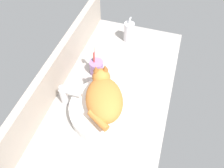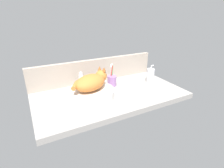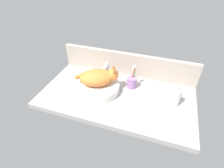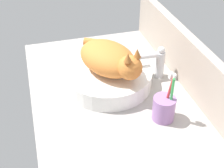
# 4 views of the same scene
# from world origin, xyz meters

# --- Properties ---
(ground_plane) EXTENTS (1.14, 0.61, 0.04)m
(ground_plane) POSITION_xyz_m (0.00, 0.00, -0.02)
(ground_plane) COLOR #9E9993
(backsplash_panel) EXTENTS (1.14, 0.04, 0.20)m
(backsplash_panel) POSITION_xyz_m (0.00, 0.29, 0.10)
(backsplash_panel) COLOR #AD9E8E
(backsplash_panel) RESTS_ON ground_plane
(sink_basin) EXTENTS (0.34, 0.34, 0.07)m
(sink_basin) POSITION_xyz_m (-0.16, -0.01, 0.03)
(sink_basin) COLOR white
(sink_basin) RESTS_ON ground_plane
(cat) EXTENTS (0.30, 0.26, 0.14)m
(cat) POSITION_xyz_m (-0.15, 0.00, 0.12)
(cat) COLOR #CC7533
(cat) RESTS_ON sink_basin
(faucet) EXTENTS (0.04, 0.12, 0.14)m
(faucet) POSITION_xyz_m (-0.16, 0.20, 0.07)
(faucet) COLOR silver
(faucet) RESTS_ON ground_plane
(soap_dispenser) EXTENTS (0.06, 0.06, 0.16)m
(soap_dispenser) POSITION_xyz_m (0.41, 0.02, 0.06)
(soap_dispenser) COLOR silver
(soap_dispenser) RESTS_ON ground_plane
(toothbrush_cup) EXTENTS (0.08, 0.08, 0.19)m
(toothbrush_cup) POSITION_xyz_m (0.08, 0.12, 0.05)
(toothbrush_cup) COLOR #996BA8
(toothbrush_cup) RESTS_ON ground_plane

